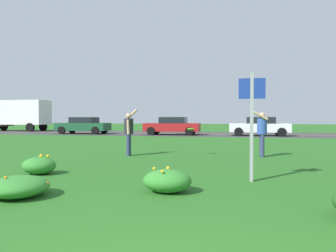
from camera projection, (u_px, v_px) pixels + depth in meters
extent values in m
plane|color=#26601E|center=(224.00, 148.00, 14.31)|extent=(120.00, 120.00, 0.00)
cube|color=#38383A|center=(229.00, 134.00, 26.80)|extent=(120.00, 8.50, 0.01)
cube|color=yellow|center=(229.00, 134.00, 26.80)|extent=(120.00, 0.16, 0.00)
ellipsoid|color=#337F2D|center=(39.00, 166.00, 7.73)|extent=(0.84, 0.70, 0.42)
sphere|color=yellow|center=(48.00, 156.00, 7.80)|extent=(0.08, 0.08, 0.08)
sphere|color=yellow|center=(29.00, 161.00, 7.88)|extent=(0.07, 0.07, 0.07)
sphere|color=yellow|center=(48.00, 165.00, 7.65)|extent=(0.08, 0.08, 0.08)
sphere|color=yellow|center=(35.00, 162.00, 7.79)|extent=(0.06, 0.06, 0.06)
sphere|color=yellow|center=(41.00, 156.00, 7.89)|extent=(0.09, 0.09, 0.09)
ellipsoid|color=#337F2D|center=(167.00, 181.00, 5.84)|extent=(0.91, 0.73, 0.43)
sphere|color=gold|center=(162.00, 171.00, 5.62)|extent=(0.05, 0.05, 0.05)
sphere|color=gold|center=(168.00, 168.00, 6.17)|extent=(0.08, 0.08, 0.08)
sphere|color=gold|center=(154.00, 169.00, 5.91)|extent=(0.06, 0.06, 0.06)
sphere|color=gold|center=(185.00, 176.00, 5.86)|extent=(0.06, 0.06, 0.06)
ellipsoid|color=#337F2D|center=(19.00, 187.00, 5.51)|extent=(1.04, 1.06, 0.36)
sphere|color=orange|center=(35.00, 182.00, 5.63)|extent=(0.08, 0.08, 0.08)
sphere|color=orange|center=(2.00, 183.00, 5.38)|extent=(0.07, 0.07, 0.07)
sphere|color=orange|center=(47.00, 184.00, 5.57)|extent=(0.08, 0.08, 0.08)
sphere|color=orange|center=(6.00, 177.00, 5.34)|extent=(0.05, 0.05, 0.05)
sphere|color=orange|center=(2.00, 188.00, 5.28)|extent=(0.06, 0.06, 0.06)
cube|color=#93969B|center=(252.00, 127.00, 6.82)|extent=(0.07, 0.10, 2.36)
cube|color=navy|center=(252.00, 88.00, 6.77)|extent=(0.56, 0.03, 0.44)
cylinder|color=#232328|center=(129.00, 126.00, 11.51)|extent=(0.34, 0.34, 0.56)
sphere|color=tan|center=(129.00, 116.00, 11.50)|extent=(0.21, 0.21, 0.21)
cylinder|color=navy|center=(129.00, 145.00, 11.62)|extent=(0.14, 0.14, 0.79)
cylinder|color=navy|center=(128.00, 145.00, 11.45)|extent=(0.14, 0.14, 0.79)
cylinder|color=tan|center=(132.00, 115.00, 11.69)|extent=(0.44, 0.15, 0.44)
cylinder|color=tan|center=(128.00, 127.00, 11.32)|extent=(0.12, 0.10, 0.53)
cylinder|color=#2D4C9E|center=(262.00, 126.00, 11.15)|extent=(0.34, 0.34, 0.57)
sphere|color=tan|center=(262.00, 115.00, 11.14)|extent=(0.21, 0.21, 0.21)
cylinder|color=navy|center=(262.00, 146.00, 11.08)|extent=(0.14, 0.14, 0.80)
cylinder|color=navy|center=(261.00, 145.00, 11.25)|extent=(0.14, 0.14, 0.80)
cylinder|color=tan|center=(261.00, 116.00, 10.95)|extent=(0.52, 0.16, 0.33)
cylinder|color=tan|center=(260.00, 127.00, 11.35)|extent=(0.12, 0.10, 0.54)
cylinder|color=#8CD133|center=(191.00, 129.00, 11.56)|extent=(0.26, 0.25, 0.09)
torus|color=#8CD133|center=(191.00, 129.00, 11.56)|extent=(0.26, 0.25, 0.09)
cube|color=silver|center=(259.00, 128.00, 24.43)|extent=(4.50, 1.82, 0.66)
cube|color=black|center=(260.00, 120.00, 24.39)|extent=(2.10, 1.64, 0.52)
cylinder|color=black|center=(239.00, 132.00, 23.89)|extent=(0.66, 0.22, 0.66)
cylinder|color=black|center=(238.00, 131.00, 25.63)|extent=(0.66, 0.22, 0.66)
cylinder|color=black|center=(282.00, 132.00, 23.25)|extent=(0.66, 0.22, 0.66)
cylinder|color=black|center=(278.00, 131.00, 24.99)|extent=(0.66, 0.22, 0.66)
cube|color=maroon|center=(172.00, 127.00, 25.85)|extent=(4.50, 1.82, 0.66)
cube|color=black|center=(173.00, 120.00, 25.82)|extent=(2.10, 1.64, 0.52)
cylinder|color=black|center=(151.00, 131.00, 25.31)|extent=(0.66, 0.22, 0.66)
cylinder|color=black|center=(156.00, 130.00, 27.05)|extent=(0.66, 0.22, 0.66)
cylinder|color=black|center=(189.00, 131.00, 24.67)|extent=(0.66, 0.22, 0.66)
cylinder|color=black|center=(192.00, 130.00, 26.41)|extent=(0.66, 0.22, 0.66)
cube|color=#194C2D|center=(83.00, 127.00, 27.49)|extent=(4.50, 1.82, 0.66)
cube|color=black|center=(84.00, 120.00, 27.46)|extent=(2.10, 1.64, 0.52)
cylinder|color=black|center=(62.00, 130.00, 26.95)|extent=(0.66, 0.22, 0.66)
cylinder|color=black|center=(72.00, 129.00, 28.69)|extent=(0.66, 0.22, 0.66)
cylinder|color=black|center=(95.00, 131.00, 26.31)|extent=(0.66, 0.22, 0.66)
cylinder|color=black|center=(104.00, 130.00, 28.05)|extent=(0.66, 0.22, 0.66)
cube|color=silver|center=(26.00, 112.00, 32.95)|extent=(4.60, 2.30, 2.50)
cylinder|color=black|center=(4.00, 126.00, 34.80)|extent=(0.88, 0.26, 0.88)
cylinder|color=black|center=(30.00, 127.00, 31.65)|extent=(0.88, 0.26, 0.88)
cylinder|color=black|center=(43.00, 127.00, 33.80)|extent=(0.88, 0.26, 0.88)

